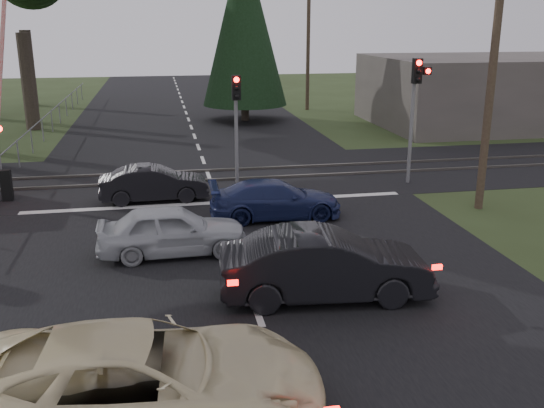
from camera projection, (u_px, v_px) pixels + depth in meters
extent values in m
plane|color=#2C391A|center=(256.00, 310.00, 13.10)|extent=(120.00, 120.00, 0.00)
cube|color=black|center=(213.00, 189.00, 22.50)|extent=(14.00, 100.00, 0.01)
cube|color=black|center=(209.00, 176.00, 24.39)|extent=(120.00, 8.00, 0.01)
cube|color=silver|center=(218.00, 203.00, 20.81)|extent=(13.00, 0.35, 0.00)
cube|color=#59544C|center=(210.00, 180.00, 23.62)|extent=(120.00, 0.12, 0.10)
cube|color=#59544C|center=(207.00, 170.00, 25.13)|extent=(120.00, 0.12, 0.10)
cube|color=black|center=(7.00, 186.00, 20.90)|extent=(0.35, 0.25, 1.10)
cube|color=red|center=(0.00, 84.00, 19.93)|extent=(1.16, 0.10, 5.93)
cylinder|color=slate|center=(411.00, 134.00, 22.90)|extent=(0.14, 0.14, 3.80)
cube|color=black|center=(417.00, 71.00, 22.05)|extent=(0.32, 0.24, 0.90)
sphere|color=#FF0C07|center=(419.00, 63.00, 21.84)|extent=(0.20, 0.20, 0.20)
sphere|color=black|center=(419.00, 71.00, 21.93)|extent=(0.18, 0.18, 0.18)
sphere|color=black|center=(418.00, 80.00, 22.02)|extent=(0.18, 0.18, 0.18)
cube|color=black|center=(427.00, 71.00, 22.12)|extent=(0.28, 0.22, 0.28)
sphere|color=#FF0C07|center=(428.00, 71.00, 22.01)|extent=(0.18, 0.18, 0.18)
cylinder|color=slate|center=(236.00, 142.00, 22.97)|extent=(0.14, 0.14, 3.20)
cube|color=black|center=(236.00, 88.00, 22.21)|extent=(0.32, 0.24, 0.90)
sphere|color=#FF0C07|center=(236.00, 80.00, 22.00)|extent=(0.20, 0.20, 0.20)
sphere|color=black|center=(237.00, 88.00, 22.09)|extent=(0.18, 0.18, 0.18)
sphere|color=black|center=(237.00, 96.00, 22.17)|extent=(0.18, 0.18, 0.18)
cylinder|color=#4C3D2D|center=(492.00, 71.00, 18.94)|extent=(0.26, 0.26, 9.00)
cylinder|color=#4C3D2D|center=(308.00, 44.00, 41.52)|extent=(0.26, 0.26, 9.00)
cylinder|color=#4C3D2D|center=(252.00, 36.00, 65.04)|extent=(0.26, 0.26, 9.00)
cube|color=#4C3D2D|center=(252.00, 5.00, 64.12)|extent=(1.40, 0.10, 0.10)
cylinder|color=#473D33|center=(29.00, 82.00, 34.25)|extent=(0.80, 0.80, 5.40)
cylinder|color=#473D33|center=(29.00, 68.00, 44.25)|extent=(0.80, 0.80, 5.40)
cylinder|color=#473D33|center=(245.00, 104.00, 37.89)|extent=(0.50, 0.50, 2.00)
cone|color=black|center=(244.00, 21.00, 36.44)|extent=(5.20, 5.20, 10.00)
cube|color=#59514C|center=(493.00, 91.00, 36.39)|extent=(14.00, 10.00, 4.00)
imported|color=beige|center=(138.00, 382.00, 9.11)|extent=(5.83, 2.99, 1.57)
imported|color=black|center=(325.00, 265.00, 13.48)|extent=(4.82, 2.03, 1.55)
imported|color=#A7ABAF|center=(172.00, 230.00, 16.05)|extent=(3.95, 1.65, 1.34)
imported|color=#19224C|center=(275.00, 199.00, 19.08)|extent=(4.18, 1.77, 1.20)
imported|color=black|center=(154.00, 184.00, 20.92)|extent=(3.73, 1.38, 1.22)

